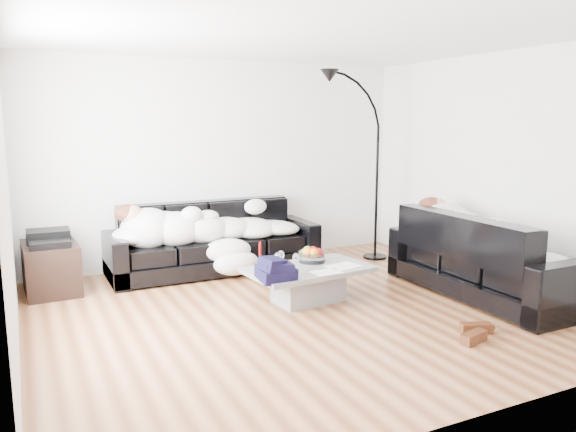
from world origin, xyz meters
name	(u,v)px	position (x,y,z in m)	size (l,w,h in m)	color
ground	(301,311)	(0.00, 0.00, 0.00)	(5.00, 5.00, 0.00)	brown
wall_back	(222,163)	(0.00, 2.25, 1.30)	(5.00, 0.02, 2.60)	silver
wall_left	(6,194)	(-2.50, 0.00, 1.30)	(0.02, 4.50, 2.60)	silver
wall_right	(498,169)	(2.50, 0.00, 1.30)	(0.02, 4.50, 2.60)	silver
ceiling	(303,36)	(0.00, 0.00, 2.60)	(5.00, 5.00, 0.00)	white
sofa_back	(214,238)	(-0.29, 1.80, 0.42)	(2.55, 0.88, 0.83)	black
sofa_right	(486,254)	(2.01, -0.37, 0.44)	(2.18, 0.93, 0.88)	black
sleeper_back	(215,221)	(-0.29, 1.75, 0.64)	(2.16, 0.75, 0.43)	white
sleeper_right	(487,235)	(2.01, -0.37, 0.65)	(1.87, 0.79, 0.46)	white
teal_cushion	(439,219)	(1.95, 0.30, 0.72)	(0.36, 0.30, 0.20)	#094335
coffee_table	(308,284)	(0.20, 0.24, 0.18)	(1.24, 0.72, 0.36)	#939699
fruit_bowl	(312,254)	(0.34, 0.42, 0.45)	(0.29, 0.29, 0.18)	white
wine_glass_a	(281,259)	(-0.05, 0.36, 0.45)	(0.07, 0.07, 0.17)	white
wine_glass_b	(278,262)	(-0.14, 0.24, 0.46)	(0.08, 0.08, 0.19)	white
wine_glass_c	(296,262)	(0.04, 0.20, 0.45)	(0.07, 0.07, 0.17)	white
candle_left	(260,255)	(-0.23, 0.49, 0.48)	(0.04, 0.04, 0.24)	maroon
candle_right	(260,254)	(-0.20, 0.54, 0.48)	(0.04, 0.04, 0.24)	maroon
newspaper_a	(344,266)	(0.54, 0.10, 0.37)	(0.32, 0.25, 0.01)	silver
newspaper_b	(327,272)	(0.27, -0.02, 0.37)	(0.28, 0.20, 0.01)	silver
navy_jacket	(272,262)	(-0.32, -0.01, 0.53)	(0.36, 0.30, 0.18)	black
shoes	(475,332)	(1.02, -1.27, 0.05)	(0.45, 0.33, 0.10)	#472311
av_cabinet	(51,268)	(-2.15, 1.75, 0.27)	(0.54, 0.79, 0.54)	black
stereo	(49,237)	(-2.15, 1.75, 0.61)	(0.44, 0.34, 0.13)	black
floor_lamp	(377,178)	(1.88, 1.47, 1.08)	(0.79, 0.32, 2.17)	black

